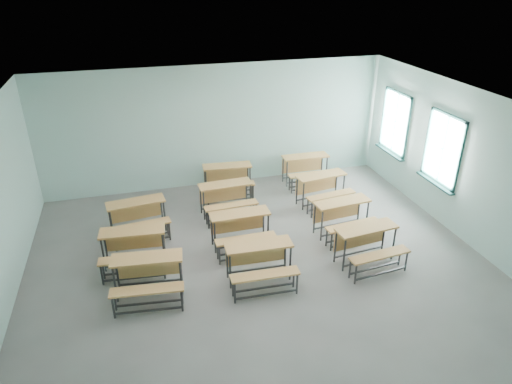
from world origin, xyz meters
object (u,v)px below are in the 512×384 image
(desk_unit_r0c2, at_px, (369,241))
(desk_unit_r3c2, at_px, (306,166))
(desk_unit_r0c0, at_px, (148,273))
(desk_unit_r0c1, at_px, (260,259))
(desk_unit_r3c1, at_px, (228,176))
(desk_unit_r2c2, at_px, (323,186))
(desk_unit_r2c0, at_px, (138,214))
(desk_unit_r1c2, at_px, (344,214))
(desk_unit_r1c1, at_px, (241,226))
(desk_unit_r1c0, at_px, (133,244))
(desk_unit_r2c1, at_px, (227,195))

(desk_unit_r0c2, height_order, desk_unit_r3c2, same)
(desk_unit_r0c0, relative_size, desk_unit_r3c2, 1.06)
(desk_unit_r0c1, relative_size, desk_unit_r3c1, 0.98)
(desk_unit_r2c2, bearing_deg, desk_unit_r0c1, -140.09)
(desk_unit_r0c2, relative_size, desk_unit_r2c0, 0.99)
(desk_unit_r3c1, height_order, desk_unit_r3c2, same)
(desk_unit_r0c0, relative_size, desk_unit_r3c1, 1.02)
(desk_unit_r0c2, xyz_separation_m, desk_unit_r3c1, (-1.98, 3.77, 0.00))
(desk_unit_r2c2, relative_size, desk_unit_r3c1, 1.03)
(desk_unit_r1c2, xyz_separation_m, desk_unit_r2c2, (0.11, 1.42, 0.00))
(desk_unit_r0c2, distance_m, desk_unit_r1c1, 2.58)
(desk_unit_r1c0, bearing_deg, desk_unit_r0c2, -8.58)
(desk_unit_r1c2, relative_size, desk_unit_r3c2, 1.06)
(desk_unit_r1c2, bearing_deg, desk_unit_r2c0, 158.62)
(desk_unit_r0c0, relative_size, desk_unit_r2c0, 1.00)
(desk_unit_r1c1, distance_m, desk_unit_r3c2, 3.58)
(desk_unit_r1c2, bearing_deg, desk_unit_r0c2, -96.90)
(desk_unit_r1c0, distance_m, desk_unit_r2c1, 2.70)
(desk_unit_r2c1, relative_size, desk_unit_r2c2, 0.96)
(desk_unit_r0c0, height_order, desk_unit_r2c2, same)
(desk_unit_r1c0, height_order, desk_unit_r2c1, same)
(desk_unit_r1c0, relative_size, desk_unit_r1c1, 1.06)
(desk_unit_r2c1, relative_size, desk_unit_r3c2, 1.03)
(desk_unit_r0c1, xyz_separation_m, desk_unit_r3c2, (2.41, 3.84, 0.00))
(desk_unit_r3c1, bearing_deg, desk_unit_r0c0, -116.92)
(desk_unit_r0c0, height_order, desk_unit_r1c1, same)
(desk_unit_r3c1, xyz_separation_m, desk_unit_r3c2, (2.18, 0.07, 0.00))
(desk_unit_r0c0, height_order, desk_unit_r2c0, same)
(desk_unit_r0c1, relative_size, desk_unit_r1c2, 0.97)
(desk_unit_r1c0, distance_m, desk_unit_r3c2, 5.37)
(desk_unit_r2c2, bearing_deg, desk_unit_r0c0, -158.49)
(desk_unit_r1c1, height_order, desk_unit_r2c1, same)
(desk_unit_r0c1, distance_m, desk_unit_r2c0, 3.15)
(desk_unit_r2c2, xyz_separation_m, desk_unit_r3c2, (0.06, 1.27, 0.00))
(desk_unit_r0c1, distance_m, desk_unit_r0c2, 2.21)
(desk_unit_r3c2, bearing_deg, desk_unit_r0c0, -139.40)
(desk_unit_r0c0, bearing_deg, desk_unit_r2c2, 35.95)
(desk_unit_r0c2, bearing_deg, desk_unit_r2c0, 145.69)
(desk_unit_r0c0, relative_size, desk_unit_r1c2, 1.01)
(desk_unit_r1c1, height_order, desk_unit_r3c2, same)
(desk_unit_r1c1, xyz_separation_m, desk_unit_r2c0, (-2.04, 1.11, 0.00))
(desk_unit_r3c1, bearing_deg, desk_unit_r1c1, -91.50)
(desk_unit_r1c0, bearing_deg, desk_unit_r3c1, 52.70)
(desk_unit_r1c2, xyz_separation_m, desk_unit_r3c1, (-2.00, 2.62, 0.00))
(desk_unit_r0c0, relative_size, desk_unit_r2c1, 1.04)
(desk_unit_r1c2, distance_m, desk_unit_r2c2, 1.43)
(desk_unit_r0c0, bearing_deg, desk_unit_r0c1, 2.99)
(desk_unit_r1c1, distance_m, desk_unit_r2c2, 2.74)
(desk_unit_r3c1, bearing_deg, desk_unit_r2c1, -98.97)
(desk_unit_r1c2, bearing_deg, desk_unit_r1c0, 174.41)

